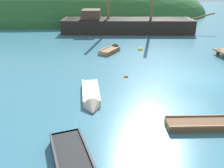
{
  "coord_description": "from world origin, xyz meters",
  "views": [
    {
      "loc": [
        -8.53,
        -13.51,
        5.84
      ],
      "look_at": [
        -6.01,
        -0.35,
        0.1
      ],
      "focal_mm": 38.26,
      "sensor_mm": 36.0,
      "label": 1
    }
  ],
  "objects_px": {
    "rowboat_outer_left": "(91,98)",
    "rowboat_portside": "(112,50)",
    "buoy_orange": "(126,77)",
    "buoy_yellow": "(140,50)",
    "rowboat_near_dock": "(212,125)",
    "sailing_ship": "(126,28)"
  },
  "relations": [
    {
      "from": "rowboat_outer_left",
      "to": "rowboat_portside",
      "type": "xyz_separation_m",
      "value": [
        2.94,
        9.33,
        0.0
      ]
    },
    {
      "from": "rowboat_near_dock",
      "to": "buoy_orange",
      "type": "distance_m",
      "value": 6.84
    },
    {
      "from": "buoy_yellow",
      "to": "buoy_orange",
      "type": "xyz_separation_m",
      "value": [
        -2.96,
        -6.42,
        0.0
      ]
    },
    {
      "from": "sailing_ship",
      "to": "rowboat_near_dock",
      "type": "distance_m",
      "value": 21.53
    },
    {
      "from": "sailing_ship",
      "to": "rowboat_outer_left",
      "type": "bearing_deg",
      "value": -98.13
    },
    {
      "from": "buoy_yellow",
      "to": "rowboat_near_dock",
      "type": "bearing_deg",
      "value": -93.18
    },
    {
      "from": "buoy_yellow",
      "to": "buoy_orange",
      "type": "relative_size",
      "value": 1.53
    },
    {
      "from": "rowboat_outer_left",
      "to": "buoy_orange",
      "type": "bearing_deg",
      "value": 140.56
    },
    {
      "from": "rowboat_near_dock",
      "to": "rowboat_portside",
      "type": "xyz_separation_m",
      "value": [
        -1.96,
        12.97,
        0.02
      ]
    },
    {
      "from": "rowboat_near_dock",
      "to": "buoy_orange",
      "type": "height_order",
      "value": "rowboat_near_dock"
    },
    {
      "from": "rowboat_near_dock",
      "to": "rowboat_outer_left",
      "type": "xyz_separation_m",
      "value": [
        -4.89,
        3.64,
        0.01
      ]
    },
    {
      "from": "buoy_yellow",
      "to": "sailing_ship",
      "type": "bearing_deg",
      "value": 85.11
    },
    {
      "from": "rowboat_portside",
      "to": "buoy_yellow",
      "type": "xyz_separation_m",
      "value": [
        2.67,
        -0.08,
        -0.1
      ]
    },
    {
      "from": "rowboat_near_dock",
      "to": "rowboat_outer_left",
      "type": "bearing_deg",
      "value": 152.6
    },
    {
      "from": "rowboat_near_dock",
      "to": "rowboat_outer_left",
      "type": "relative_size",
      "value": 0.96
    },
    {
      "from": "buoy_orange",
      "to": "buoy_yellow",
      "type": "bearing_deg",
      "value": 65.28
    },
    {
      "from": "rowboat_portside",
      "to": "buoy_yellow",
      "type": "distance_m",
      "value": 2.68
    },
    {
      "from": "rowboat_outer_left",
      "to": "buoy_orange",
      "type": "xyz_separation_m",
      "value": [
        2.65,
        2.83,
        -0.1
      ]
    },
    {
      "from": "sailing_ship",
      "to": "buoy_orange",
      "type": "xyz_separation_m",
      "value": [
        -3.69,
        -15.01,
        -0.58
      ]
    },
    {
      "from": "buoy_orange",
      "to": "rowboat_outer_left",
      "type": "bearing_deg",
      "value": -133.14
    },
    {
      "from": "rowboat_portside",
      "to": "buoy_orange",
      "type": "relative_size",
      "value": 10.12
    },
    {
      "from": "sailing_ship",
      "to": "buoy_yellow",
      "type": "relative_size",
      "value": 42.55
    }
  ]
}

